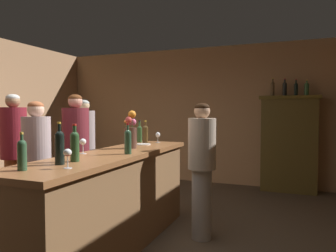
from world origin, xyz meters
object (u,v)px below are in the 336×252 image
(wine_glass_rear, at_px, (68,154))
(display_bottle_left, at_px, (273,88))
(wine_bottle_pinot, at_px, (128,141))
(wine_glass_front, at_px, (83,142))
(display_bottle_midright, at_px, (307,88))
(wine_bottle_malbec, at_px, (145,133))
(cheese_plate, at_px, (144,144))
(patron_by_cabinet, at_px, (76,150))
(patron_redhead, at_px, (14,153))
(wine_bottle_merlot, at_px, (139,133))
(display_bottle_center, at_px, (296,89))
(display_cabinet, at_px, (289,142))
(wine_bottle_syrah, at_px, (22,153))
(wine_bottle_chardonnay, at_px, (75,145))
(wine_glass_mid, at_px, (158,135))
(patron_in_navy, at_px, (84,146))
(bar_counter, at_px, (112,201))
(display_bottle_midleft, at_px, (285,88))
(bartender, at_px, (202,164))
(flower_arrangement, at_px, (131,133))
(wine_bottle_rose, at_px, (60,146))
(patron_in_grey, at_px, (37,166))

(wine_glass_rear, height_order, display_bottle_left, display_bottle_left)
(wine_bottle_pinot, distance_m, wine_glass_front, 0.46)
(display_bottle_midright, bearing_deg, wine_bottle_malbec, -131.95)
(cheese_plate, height_order, display_bottle_left, display_bottle_left)
(patron_by_cabinet, height_order, patron_redhead, patron_by_cabinet)
(wine_bottle_merlot, xyz_separation_m, display_bottle_center, (2.00, 2.18, 0.70))
(display_cabinet, height_order, wine_bottle_syrah, display_cabinet)
(wine_bottle_chardonnay, xyz_separation_m, wine_glass_mid, (0.01, 1.77, -0.04))
(patron_in_navy, bearing_deg, wine_glass_rear, 10.06)
(bar_counter, height_order, display_bottle_midleft, display_bottle_midleft)
(wine_bottle_syrah, height_order, display_bottle_center, display_bottle_center)
(wine_glass_mid, height_order, bartender, bartender)
(display_bottle_left, bearing_deg, flower_arrangement, -116.06)
(wine_bottle_syrah, distance_m, wine_glass_front, 0.93)
(wine_bottle_rose, height_order, wine_bottle_chardonnay, wine_bottle_rose)
(bar_counter, bearing_deg, wine_bottle_chardonnay, -89.46)
(display_bottle_midleft, height_order, patron_in_navy, display_bottle_midleft)
(wine_bottle_pinot, distance_m, wine_bottle_chardonnay, 0.62)
(patron_by_cabinet, bearing_deg, display_bottle_left, 82.93)
(wine_glass_front, height_order, cheese_plate, wine_glass_front)
(wine_bottle_malbec, relative_size, patron_by_cabinet, 0.18)
(bar_counter, xyz_separation_m, patron_redhead, (-1.53, 0.16, 0.41))
(bar_counter, xyz_separation_m, wine_bottle_merlot, (-0.23, 1.09, 0.64))
(wine_glass_mid, xyz_separation_m, patron_in_navy, (-1.41, 0.27, -0.23))
(wine_bottle_merlot, relative_size, display_bottle_midleft, 0.99)
(display_bottle_midright, relative_size, patron_redhead, 0.17)
(display_cabinet, xyz_separation_m, bartender, (-0.89, -2.64, -0.05))
(wine_bottle_merlot, height_order, display_bottle_midright, display_bottle_midright)
(wine_bottle_rose, relative_size, display_bottle_left, 1.06)
(display_bottle_midright, bearing_deg, cheese_plate, -129.23)
(wine_bottle_chardonnay, xyz_separation_m, bartender, (0.78, 1.25, -0.32))
(wine_bottle_malbec, height_order, patron_by_cabinet, patron_by_cabinet)
(wine_bottle_merlot, distance_m, patron_in_grey, 1.43)
(wine_bottle_rose, height_order, display_bottle_midright, display_bottle_midright)
(patron_in_navy, distance_m, bartender, 2.32)
(patron_redhead, xyz_separation_m, bartender, (2.32, 0.47, -0.07))
(wine_bottle_rose, height_order, bartender, bartender)
(wine_bottle_syrah, bearing_deg, wine_glass_front, 98.97)
(display_bottle_center, relative_size, bartender, 0.19)
(wine_bottle_rose, bearing_deg, patron_in_navy, 122.03)
(wine_bottle_syrah, height_order, display_bottle_midleft, display_bottle_midleft)
(wine_bottle_malbec, bearing_deg, flower_arrangement, -81.36)
(wine_bottle_rose, distance_m, wine_bottle_merlot, 1.89)
(wine_bottle_merlot, height_order, display_bottle_left, display_bottle_left)
(display_bottle_left, bearing_deg, patron_redhead, -133.08)
(bar_counter, relative_size, wine_bottle_chardonnay, 8.24)
(bar_counter, height_order, display_bottle_midright, display_bottle_midright)
(patron_by_cabinet, bearing_deg, display_bottle_midright, 76.85)
(wine_glass_rear, bearing_deg, bar_counter, 100.43)
(bar_counter, xyz_separation_m, display_bottle_midleft, (1.59, 3.28, 1.35))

